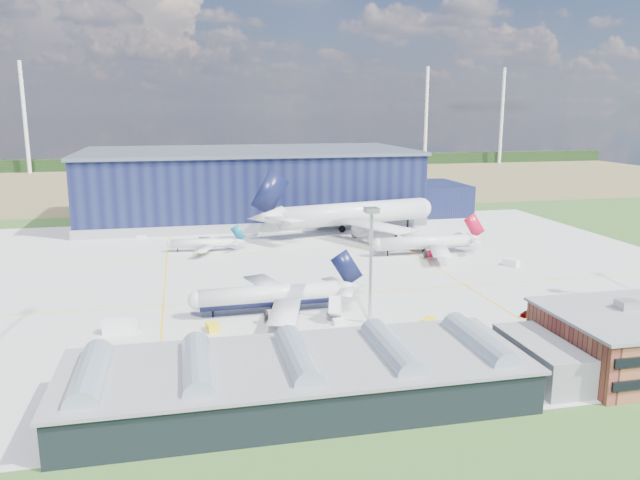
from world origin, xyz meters
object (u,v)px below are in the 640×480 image
at_px(light_mast_center, 371,247).
at_px(airliner_widebody, 354,202).
at_px(airliner_red, 424,236).
at_px(airliner_regional, 203,239).
at_px(gse_cart_a, 462,234).
at_px(gse_cart_b, 141,238).
at_px(gse_tug_c, 374,236).
at_px(gse_tug_a, 213,327).
at_px(gse_tug_b, 428,322).
at_px(gse_van_a, 120,326).
at_px(airliner_navy, 270,285).
at_px(car_b, 258,351).
at_px(car_a, 528,313).
at_px(gse_van_b, 511,263).
at_px(airstair, 335,312).
at_px(hangar, 256,187).

xyz_separation_m(light_mast_center, airliner_widebody, (20.50, 85.00, -4.50)).
height_order(airliner_red, airliner_regional, airliner_red).
bearing_deg(gse_cart_a, gse_cart_b, 155.94).
bearing_deg(airliner_regional, gse_tug_c, -165.06).
bearing_deg(gse_tug_a, gse_cart_a, 31.05).
distance_m(gse_tug_b, gse_van_a, 58.86).
relative_size(airliner_widebody, gse_tug_a, 19.21).
bearing_deg(airliner_widebody, gse_van_a, -141.93).
height_order(gse_tug_a, gse_tug_c, gse_tug_a).
relative_size(airliner_navy, car_b, 10.95).
height_order(airliner_regional, gse_cart_a, airliner_regional).
distance_m(gse_tug_b, car_b, 35.10).
height_order(car_a, car_b, car_a).
relative_size(light_mast_center, gse_cart_a, 7.50).
xyz_separation_m(light_mast_center, airliner_navy, (-18.32, 10.16, -9.34)).
height_order(airliner_regional, gse_van_b, airliner_regional).
distance_m(airliner_red, gse_tug_b, 59.92).
bearing_deg(light_mast_center, gse_van_a, 174.33).
xyz_separation_m(gse_cart_a, gse_cart_b, (-103.34, 17.31, -0.08)).
xyz_separation_m(gse_cart_b, car_a, (81.16, -95.37, 0.07)).
distance_m(gse_tug_c, airstair, 81.21).
height_order(airliner_navy, airliner_widebody, airliner_widebody).
distance_m(gse_tug_b, airstair, 18.34).
height_order(airliner_widebody, gse_cart_a, airliner_widebody).
xyz_separation_m(airliner_navy, gse_tug_b, (29.11, -13.93, -5.41)).
relative_size(airliner_navy, gse_tug_a, 10.71).
bearing_deg(hangar, gse_cart_a, -38.96).
height_order(gse_cart_a, car_a, gse_cart_a).
relative_size(hangar, gse_van_b, 34.48).
height_order(airliner_widebody, car_a, airliner_widebody).
relative_size(airliner_red, airliner_widebody, 0.52).
bearing_deg(gse_cart_b, gse_tug_b, -128.43).
xyz_separation_m(gse_cart_b, airstair, (42.37, -88.92, 1.14)).
distance_m(airliner_navy, gse_van_a, 30.02).
bearing_deg(gse_cart_b, car_a, -119.82).
relative_size(airliner_red, airstair, 6.44).
relative_size(airliner_red, gse_tug_a, 9.94).
bearing_deg(gse_cart_b, hangar, -31.81).
xyz_separation_m(gse_cart_a, airstair, (-60.97, -71.60, 1.06)).
relative_size(hangar, airliner_regional, 6.15).
height_order(gse_van_b, gse_cart_b, gse_van_b).
height_order(gse_tug_a, airstair, airstair).
distance_m(hangar, gse_tug_b, 130.28).
xyz_separation_m(airliner_widebody, gse_tug_b, (-9.71, -88.77, -10.25)).
height_order(airliner_red, airstair, airliner_red).
height_order(airliner_regional, gse_tug_c, airliner_regional).
distance_m(hangar, gse_cart_b, 53.94).
height_order(airliner_navy, car_b, airliner_navy).
height_order(gse_van_b, gse_tug_c, gse_van_b).
bearing_deg(airliner_regional, gse_cart_b, -42.68).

